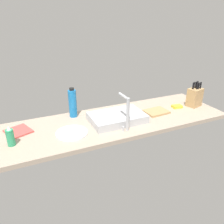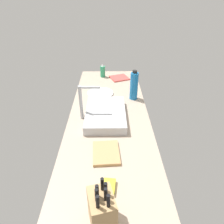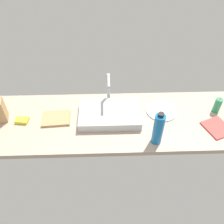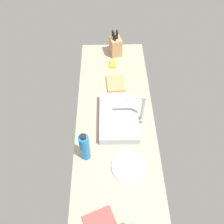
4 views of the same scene
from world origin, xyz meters
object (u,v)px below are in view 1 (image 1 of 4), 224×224
at_px(knife_block, 195,97).
at_px(cutting_board, 156,112).
at_px(soap_bottle, 10,137).
at_px(sink_basin, 117,117).
at_px(dinner_plate, 72,133).
at_px(dish_towel, 18,131).
at_px(faucet, 126,110).
at_px(water_bottle, 73,103).
at_px(dish_sponge, 177,106).

distance_m(knife_block, cutting_board, 0.43).
bearing_deg(soap_bottle, sink_basin, -177.01).
height_order(sink_basin, cutting_board, sink_basin).
bearing_deg(cutting_board, soap_bottle, 2.40).
bearing_deg(dinner_plate, dish_towel, -27.66).
distance_m(sink_basin, cutting_board, 0.39).
bearing_deg(dish_towel, sink_basin, 169.93).
xyz_separation_m(sink_basin, faucet, (-0.00, 0.16, 0.13)).
relative_size(sink_basin, cutting_board, 2.21).
distance_m(water_bottle, dinner_plate, 0.33).
height_order(faucet, cutting_board, faucet).
xyz_separation_m(faucet, dinner_plate, (0.40, -0.10, -0.15)).
relative_size(faucet, dish_sponge, 2.90).
relative_size(cutting_board, dinner_plate, 0.85).
xyz_separation_m(faucet, dish_towel, (0.76, -0.29, -0.15)).
height_order(sink_basin, soap_bottle, soap_bottle).
bearing_deg(faucet, dish_towel, -21.07).
distance_m(cutting_board, dish_towel, 1.16).
xyz_separation_m(cutting_board, dish_towel, (1.15, -0.13, -0.00)).
height_order(faucet, soap_bottle, faucet).
bearing_deg(sink_basin, dinner_plate, 7.76).
height_order(faucet, dinner_plate, faucet).
height_order(water_bottle, dish_towel, water_bottle).
bearing_deg(dinner_plate, knife_block, -177.54).
distance_m(soap_bottle, water_bottle, 0.58).
distance_m(cutting_board, dish_sponge, 0.24).
relative_size(faucet, soap_bottle, 1.81).
xyz_separation_m(knife_block, cutting_board, (0.42, -0.01, -0.08)).
bearing_deg(sink_basin, faucet, 90.21).
distance_m(faucet, dinner_plate, 0.44).
xyz_separation_m(sink_basin, knife_block, (-0.81, 0.00, 0.06)).
bearing_deg(cutting_board, sink_basin, 1.18).
bearing_deg(water_bottle, soap_bottle, 29.09).
bearing_deg(soap_bottle, faucet, 171.87).
bearing_deg(knife_block, dish_towel, -18.82).
distance_m(cutting_board, soap_bottle, 1.20).
relative_size(sink_basin, dinner_plate, 1.88).
distance_m(sink_basin, dish_towel, 0.77).
bearing_deg(faucet, dish_sponge, -164.04).
relative_size(knife_block, soap_bottle, 1.61).
bearing_deg(sink_basin, dish_sponge, -177.82).
distance_m(soap_bottle, dinner_plate, 0.41).
bearing_deg(knife_block, water_bottle, -25.95).
distance_m(faucet, knife_block, 0.83).
bearing_deg(dinner_plate, sink_basin, -172.24).
height_order(soap_bottle, water_bottle, water_bottle).
bearing_deg(water_bottle, sink_basin, 142.12).
relative_size(cutting_board, dish_towel, 1.13).
relative_size(faucet, knife_block, 1.12).
relative_size(knife_block, dinner_plate, 0.99).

